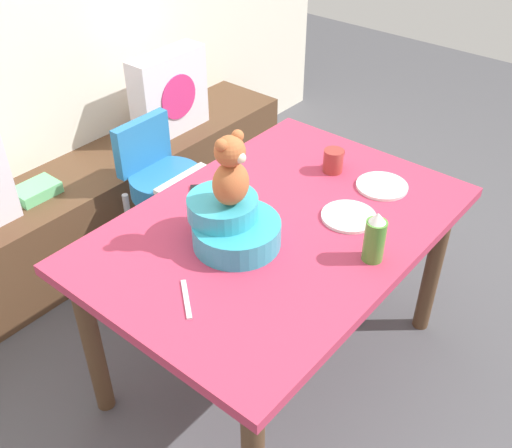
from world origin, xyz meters
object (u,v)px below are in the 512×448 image
Objects in this scene: pillow_floral_right at (169,93)px; dinner_plate_near at (349,217)px; highchair at (164,181)px; coffee_mug at (334,160)px; infant_seat_teal at (232,224)px; dinner_plate_far at (382,186)px; ketchup_bottle at (375,238)px; cell_phone at (209,190)px; teddy_bear at (231,172)px; book_stack at (36,191)px; dining_table at (277,245)px.

dinner_plate_near is at bearing -107.00° from pillow_floral_right.
coffee_mug reaches higher than highchair.
infant_seat_teal is at bearing 147.70° from dinner_plate_near.
pillow_floral_right is at bearing 83.01° from dinner_plate_far.
ketchup_bottle is at bearing -128.66° from dinner_plate_near.
dinner_plate_near is 1.39× the size of cell_phone.
teddy_bear is at bearing 179.31° from coffee_mug.
teddy_bear is at bearing -90.00° from infant_seat_teal.
dining_table is at bearing -78.98° from book_stack.
infant_seat_teal is 0.44m from dinner_plate_near.
dinner_plate_far is (0.68, -1.39, 0.26)m from book_stack.
dining_table is 4.18× the size of infant_seat_teal.
dining_table is at bearing -17.29° from teddy_bear.
book_stack is (-0.85, 0.02, -0.19)m from pillow_floral_right.
dinner_plate_near is at bearing -113.78° from cell_phone.
dinner_plate_near is (0.19, -0.18, 0.10)m from dining_table.
infant_seat_teal is 2.75× the size of coffee_mug.
highchair is 0.99m from dinner_plate_near.
dinner_plate_near reaches higher than cell_phone.
book_stack is 1.26m from dining_table.
teddy_bear is (-0.18, 0.06, 0.37)m from dining_table.
pillow_floral_right is 1.44m from dinner_plate_near.
book_stack is 0.96m from cell_phone.
ketchup_bottle is at bearing -79.89° from book_stack.
dining_table is at bearing 137.01° from dinner_plate_near.
ketchup_bottle is (0.22, -0.42, -0.19)m from teddy_bear.
dinner_plate_near is (0.43, -1.40, 0.26)m from book_stack.
pillow_floral_right is 1.76× the size of teddy_bear.
book_stack is at bearing 119.46° from coffee_mug.
book_stack is 0.59m from highchair.
infant_seat_teal reaches higher than coffee_mug.
book_stack is at bearing 132.68° from highchair.
highchair is at bearing 109.47° from coffee_mug.
teddy_bear reaches higher than infant_seat_teal.
coffee_mug reaches higher than cell_phone.
infant_seat_teal is at bearing -124.62° from pillow_floral_right.
ketchup_bottle is 0.92× the size of dinner_plate_near.
highchair is 2.39× the size of infant_seat_teal.
infant_seat_teal is 2.29× the size of cell_phone.
coffee_mug is at bearing 6.51° from dining_table.
cell_phone is at bearing 93.62° from ketchup_bottle.
dinner_plate_far is at bearing -85.14° from coffee_mug.
teddy_bear is 1.74× the size of cell_phone.
cell_phone is (-0.61, -0.87, 0.06)m from pillow_floral_right.
book_stack is 1.49m from dinner_plate_near.
infant_seat_teal is at bearing -87.11° from book_stack.
cell_phone is at bearing 146.09° from coffee_mug.
highchair is (0.16, 0.79, -0.12)m from dining_table.
infant_seat_teal is at bearing -115.22° from highchair.
coffee_mug is (0.43, 0.05, 0.14)m from dining_table.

